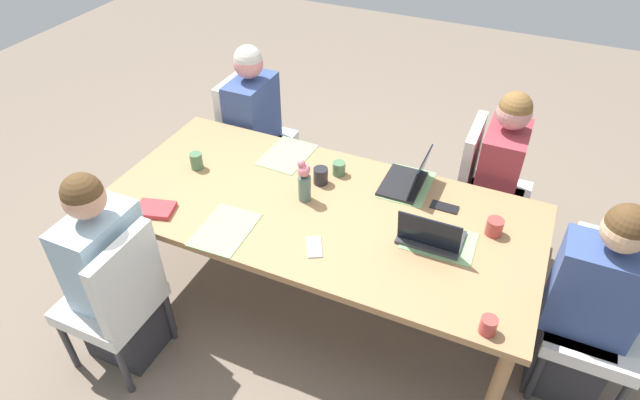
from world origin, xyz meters
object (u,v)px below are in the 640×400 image
(chair_head_right_left_far, at_px, (598,311))
(person_head_right_left_far, at_px, (586,314))
(person_far_left_mid, at_px, (495,188))
(flower_vase, at_px, (304,178))
(chair_far_right_near, at_px, (250,131))
(laptop_head_right_left_far, at_px, (430,236))
(coffee_mug_near_left, at_px, (196,161))
(coffee_mug_far_left, at_px, (494,227))
(person_near_left_near, at_px, (113,280))
(phone_silver, at_px, (314,247))
(dining_table, at_px, (320,216))
(coffee_mug_near_right, at_px, (488,325))
(book_red_cover, at_px, (155,209))
(chair_far_left_mid, at_px, (484,184))
(laptop_far_left_mid, at_px, (408,180))
(coffee_mug_centre_left, at_px, (339,168))
(chair_near_left_near, at_px, (117,296))
(coffee_mug_centre_right, at_px, (321,176))
(phone_black, at_px, (444,207))

(chair_head_right_left_far, relative_size, person_head_right_left_far, 0.75)
(person_far_left_mid, height_order, flower_vase, person_far_left_mid)
(chair_far_right_near, relative_size, laptop_head_right_left_far, 2.81)
(coffee_mug_near_left, bearing_deg, coffee_mug_far_left, 4.38)
(person_near_left_near, xyz_separation_m, laptop_head_right_left_far, (1.45, 0.74, 0.24))
(phone_silver, bearing_deg, dining_table, -8.66)
(chair_far_right_near, bearing_deg, coffee_mug_near_left, -81.13)
(dining_table, distance_m, chair_far_right_near, 1.29)
(person_near_left_near, bearing_deg, person_far_left_mid, 43.90)
(chair_far_right_near, height_order, coffee_mug_near_left, chair_far_right_near)
(dining_table, bearing_deg, coffee_mug_far_left, 10.71)
(dining_table, xyz_separation_m, flower_vase, (-0.11, 0.03, 0.20))
(person_head_right_left_far, distance_m, coffee_mug_near_right, 0.68)
(dining_table, height_order, book_red_cover, book_red_cover)
(chair_far_right_near, bearing_deg, chair_head_right_left_far, -17.76)
(person_head_right_left_far, bearing_deg, coffee_mug_near_right, -132.40)
(chair_far_left_mid, relative_size, laptop_far_left_mid, 2.81)
(coffee_mug_near_right, bearing_deg, phone_silver, 169.17)
(laptop_far_left_mid, height_order, phone_silver, laptop_far_left_mid)
(person_far_left_mid, xyz_separation_m, book_red_cover, (-1.64, -1.24, 0.21))
(person_head_right_left_far, xyz_separation_m, coffee_mug_centre_left, (-1.44, 0.33, 0.24))
(book_red_cover, xyz_separation_m, phone_silver, (0.91, 0.09, -0.01))
(coffee_mug_near_right, bearing_deg, person_near_left_near, -170.78)
(coffee_mug_centre_left, bearing_deg, coffee_mug_far_left, -9.65)
(chair_near_left_near, height_order, chair_far_left_mid, same)
(dining_table, height_order, person_near_left_near, person_near_left_near)
(chair_near_left_near, bearing_deg, chair_far_right_near, 96.54)
(chair_near_left_near, xyz_separation_m, coffee_mug_centre_left, (0.73, 1.16, 0.26))
(chair_near_left_near, bearing_deg, coffee_mug_near_left, 94.34)
(coffee_mug_far_left, xyz_separation_m, book_red_cover, (-1.70, -0.57, -0.03))
(chair_near_left_near, distance_m, person_head_right_left_far, 2.33)
(phone_silver, bearing_deg, coffee_mug_near_left, 42.03)
(chair_head_right_left_far, bearing_deg, dining_table, -177.26)
(chair_head_right_left_far, height_order, laptop_head_right_left_far, laptop_head_right_left_far)
(phone_silver, bearing_deg, coffee_mug_near_right, -128.69)
(coffee_mug_near_left, bearing_deg, coffee_mug_centre_left, 19.92)
(person_head_right_left_far, relative_size, coffee_mug_far_left, 13.30)
(chair_near_left_near, height_order, person_head_right_left_far, person_head_right_left_far)
(coffee_mug_near_right, xyz_separation_m, coffee_mug_centre_right, (-1.08, 0.68, 0.01))
(flower_vase, xyz_separation_m, phone_black, (0.73, 0.24, -0.14))
(chair_head_right_left_far, relative_size, coffee_mug_far_left, 10.02)
(laptop_head_right_left_far, bearing_deg, coffee_mug_near_left, 177.33)
(chair_far_left_mid, bearing_deg, coffee_mug_far_left, -79.03)
(coffee_mug_near_right, bearing_deg, coffee_mug_centre_left, 141.75)
(chair_near_left_near, distance_m, book_red_cover, 0.49)
(laptop_head_right_left_far, height_order, coffee_mug_near_right, laptop_head_right_left_far)
(chair_head_right_left_far, height_order, coffee_mug_far_left, chair_head_right_left_far)
(laptop_far_left_mid, xyz_separation_m, coffee_mug_near_right, (0.61, -0.85, -0.00))
(chair_far_left_mid, distance_m, flower_vase, 1.28)
(coffee_mug_centre_left, bearing_deg, person_far_left_mid, 30.68)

